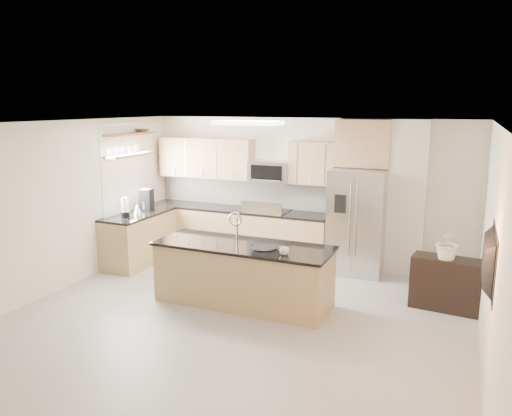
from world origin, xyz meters
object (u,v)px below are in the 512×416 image
at_px(microwave, 270,172).
at_px(blender, 125,209).
at_px(refrigerator, 358,222).
at_px(island, 243,274).
at_px(cup, 284,251).
at_px(kettle, 138,209).
at_px(coffee_maker, 146,200).
at_px(platter, 264,248).
at_px(credenza, 446,284).
at_px(bowl, 142,130).
at_px(flower_vase, 450,233).
at_px(range, 267,235).
at_px(television, 483,260).

distance_m(microwave, blender, 2.65).
relative_size(microwave, refrigerator, 0.43).
relative_size(island, cup, 20.09).
distance_m(cup, kettle, 3.39).
bearing_deg(refrigerator, coffee_maker, -169.07).
bearing_deg(microwave, platter, -70.57).
bearing_deg(credenza, refrigerator, 149.35).
distance_m(refrigerator, bowl, 4.22).
bearing_deg(microwave, refrigerator, -5.86).
xyz_separation_m(microwave, refrigerator, (1.66, -0.17, -0.74)).
bearing_deg(coffee_maker, blender, -88.25).
xyz_separation_m(refrigerator, cup, (-0.50, -2.26, 0.04)).
xyz_separation_m(blender, flower_vase, (5.23, 0.23, 0.04)).
height_order(bowl, flower_vase, bowl).
distance_m(range, island, 2.11).
xyz_separation_m(bowl, television, (5.76, -2.53, -1.03)).
distance_m(credenza, coffee_maker, 5.31).
relative_size(bowl, television, 0.32).
relative_size(refrigerator, television, 1.65).
xyz_separation_m(credenza, platter, (-2.35, -1.01, 0.52)).
xyz_separation_m(refrigerator, television, (1.85, -3.07, 0.46)).
relative_size(credenza, blender, 2.66).
xyz_separation_m(microwave, blender, (-2.07, -1.55, -0.56)).
height_order(island, bowl, bowl).
relative_size(range, kettle, 5.15).
relative_size(bowl, flower_vase, 0.46).
xyz_separation_m(credenza, television, (0.36, -1.98, 0.98)).
xyz_separation_m(range, microwave, (0.00, 0.12, 1.16)).
height_order(cup, kettle, kettle).
height_order(cup, platter, cup).
bearing_deg(refrigerator, microwave, 174.14).
bearing_deg(television, refrigerator, 31.04).
bearing_deg(kettle, island, -20.38).
xyz_separation_m(refrigerator, kettle, (-3.68, -1.10, 0.13)).
height_order(refrigerator, flower_vase, refrigerator).
bearing_deg(credenza, coffee_maker, -178.42).
xyz_separation_m(cup, television, (2.35, -0.82, 0.42)).
distance_m(kettle, bowl, 1.49).
bearing_deg(flower_vase, blender, -177.53).
relative_size(blender, kettle, 1.58).
relative_size(refrigerator, island, 0.70).
relative_size(island, kettle, 11.56).
height_order(platter, bowl, bowl).
bearing_deg(bowl, range, 14.65).
bearing_deg(kettle, bowl, 112.13).
xyz_separation_m(microwave, island, (0.45, -2.19, -1.19)).
height_order(microwave, platter, microwave).
xyz_separation_m(microwave, kettle, (-2.02, -1.27, -0.61)).
bearing_deg(coffee_maker, platter, -25.38).
bearing_deg(kettle, microwave, 32.01).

